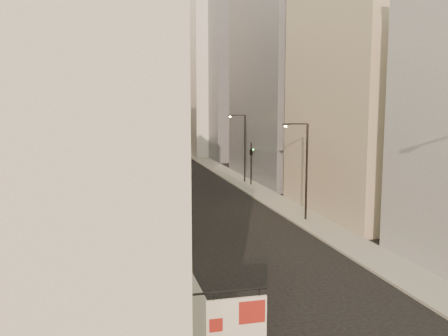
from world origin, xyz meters
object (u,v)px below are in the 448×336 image
streetlamp_mid (304,166)px  streetlamp_far (243,144)px  traffic_light_right (251,153)px  clock_tower (144,61)px  white_tower (215,50)px  traffic_light_left (138,165)px

streetlamp_mid → streetlamp_far: streetlamp_far is taller
streetlamp_far → traffic_light_right: size_ratio=1.62×
clock_tower → white_tower: bearing=-51.8°
streetlamp_mid → white_tower: bearing=99.9°
clock_tower → streetlamp_mid: clock_tower is taller
white_tower → traffic_light_left: bearing=-113.6°
clock_tower → streetlamp_far: (7.59, -44.10, -13.00)m
traffic_light_right → clock_tower: bearing=-58.2°
clock_tower → traffic_light_right: (7.91, -46.34, -13.78)m
traffic_light_left → traffic_light_right: 14.11m
white_tower → traffic_light_right: 35.68m
traffic_light_left → white_tower: bearing=-104.0°
streetlamp_mid → traffic_light_right: 17.39m
clock_tower → streetlamp_mid: size_ratio=5.65×
clock_tower → white_tower: 17.83m
traffic_light_left → clock_tower: bearing=-86.3°
traffic_light_left → traffic_light_right: bearing=-149.8°
traffic_light_right → streetlamp_mid: bearing=109.2°
streetlamp_mid → streetlamp_far: (0.54, 19.61, 0.10)m
streetlamp_far → traffic_light_right: streetlamp_far is taller
traffic_light_left → traffic_light_right: size_ratio=1.00×
clock_tower → streetlamp_far: clock_tower is taller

